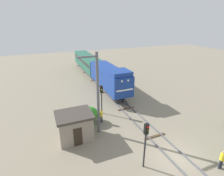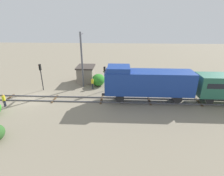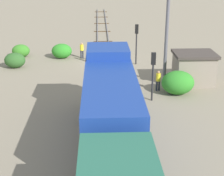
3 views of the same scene
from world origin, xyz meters
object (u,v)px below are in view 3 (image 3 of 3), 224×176
at_px(traffic_signal_mid, 153,67).
at_px(locomotive, 110,96).
at_px(catenary_mast, 167,32).
at_px(worker_near_track, 82,49).
at_px(traffic_signal_near, 137,37).
at_px(relay_hut, 194,68).
at_px(worker_by_signal, 158,79).

bearing_deg(traffic_signal_mid, locomotive, 59.50).
bearing_deg(catenary_mast, worker_near_track, -48.47).
xyz_separation_m(traffic_signal_near, catenary_mast, (-1.86, 5.91, 1.68)).
xyz_separation_m(locomotive, traffic_signal_near, (-3.20, -15.31, 0.06)).
relative_size(traffic_signal_mid, relay_hut, 1.08).
bearing_deg(traffic_signal_near, relay_hut, 126.05).
xyz_separation_m(traffic_signal_mid, relay_hut, (-4.10, -3.63, -1.24)).
distance_m(traffic_signal_near, traffic_signal_mid, 9.54).
height_order(worker_by_signal, relay_hut, relay_hut).
bearing_deg(relay_hut, traffic_signal_mid, 41.51).
bearing_deg(traffic_signal_near, locomotive, 78.19).
height_order(traffic_signal_near, catenary_mast, catenary_mast).
bearing_deg(worker_near_track, locomotive, 131.01).
distance_m(traffic_signal_mid, worker_by_signal, 2.71).
distance_m(locomotive, worker_near_track, 18.06).
relative_size(traffic_signal_near, worker_by_signal, 2.39).
relative_size(traffic_signal_mid, catenary_mast, 0.44).
distance_m(traffic_signal_near, worker_by_signal, 7.81).
distance_m(worker_by_signal, relay_hut, 3.70).
relative_size(traffic_signal_near, catenary_mast, 0.48).
bearing_deg(traffic_signal_mid, catenary_mast, -114.59).
height_order(traffic_signal_near, worker_by_signal, traffic_signal_near).
bearing_deg(worker_by_signal, relay_hut, -148.18).
xyz_separation_m(locomotive, catenary_mast, (-5.06, -9.39, 1.74)).
distance_m(locomotive, catenary_mast, 10.81).
xyz_separation_m(locomotive, worker_by_signal, (-4.20, -7.78, -1.78)).
distance_m(worker_by_signal, catenary_mast, 3.96).
relative_size(locomotive, relay_hut, 3.31).
distance_m(traffic_signal_near, relay_hut, 7.45).
height_order(traffic_signal_near, worker_near_track, traffic_signal_near).
bearing_deg(relay_hut, locomotive, 51.42).
height_order(locomotive, traffic_signal_near, locomotive).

